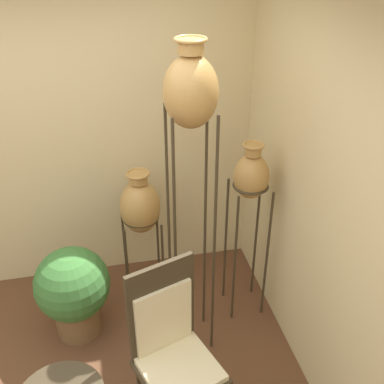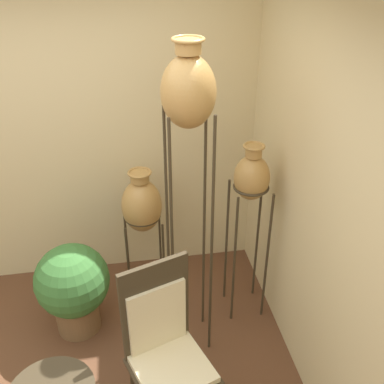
{
  "view_description": "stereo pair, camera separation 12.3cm",
  "coord_description": "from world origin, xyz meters",
  "px_view_note": "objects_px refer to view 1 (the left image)",
  "views": [
    {
      "loc": [
        0.44,
        -1.77,
        2.79
      ],
      "look_at": [
        1.03,
        0.98,
        1.14
      ],
      "focal_mm": 42.0,
      "sensor_mm": 36.0,
      "label": 1
    },
    {
      "loc": [
        0.56,
        -1.79,
        2.79
      ],
      "look_at": [
        1.03,
        0.98,
        1.14
      ],
      "focal_mm": 42.0,
      "sensor_mm": 36.0,
      "label": 2
    }
  ],
  "objects_px": {
    "vase_stand_medium": "(251,181)",
    "potted_plant": "(73,289)",
    "vase_stand_tall": "(191,101)",
    "vase_stand_short": "(140,207)",
    "chair": "(172,344)"
  },
  "relations": [
    {
      "from": "vase_stand_medium",
      "to": "vase_stand_short",
      "type": "relative_size",
      "value": 1.29
    },
    {
      "from": "vase_stand_medium",
      "to": "potted_plant",
      "type": "relative_size",
      "value": 1.96
    },
    {
      "from": "chair",
      "to": "potted_plant",
      "type": "relative_size",
      "value": 1.53
    },
    {
      "from": "vase_stand_medium",
      "to": "vase_stand_short",
      "type": "bearing_deg",
      "value": 153.52
    },
    {
      "from": "vase_stand_medium",
      "to": "chair",
      "type": "height_order",
      "value": "vase_stand_medium"
    },
    {
      "from": "vase_stand_tall",
      "to": "chair",
      "type": "distance_m",
      "value": 1.45
    },
    {
      "from": "vase_stand_short",
      "to": "potted_plant",
      "type": "xyz_separation_m",
      "value": [
        -0.58,
        -0.4,
        -0.42
      ]
    },
    {
      "from": "vase_stand_short",
      "to": "potted_plant",
      "type": "height_order",
      "value": "vase_stand_short"
    },
    {
      "from": "chair",
      "to": "vase_stand_short",
      "type": "bearing_deg",
      "value": 72.19
    },
    {
      "from": "vase_stand_short",
      "to": "chair",
      "type": "distance_m",
      "value": 1.28
    },
    {
      "from": "vase_stand_tall",
      "to": "vase_stand_short",
      "type": "relative_size",
      "value": 1.97
    },
    {
      "from": "vase_stand_short",
      "to": "potted_plant",
      "type": "bearing_deg",
      "value": -145.19
    },
    {
      "from": "chair",
      "to": "potted_plant",
      "type": "xyz_separation_m",
      "value": [
        -0.62,
        0.86,
        -0.22
      ]
    },
    {
      "from": "vase_stand_tall",
      "to": "vase_stand_medium",
      "type": "xyz_separation_m",
      "value": [
        0.5,
        0.26,
        -0.73
      ]
    },
    {
      "from": "vase_stand_short",
      "to": "chair",
      "type": "xyz_separation_m",
      "value": [
        0.04,
        -1.26,
        -0.2
      ]
    }
  ]
}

